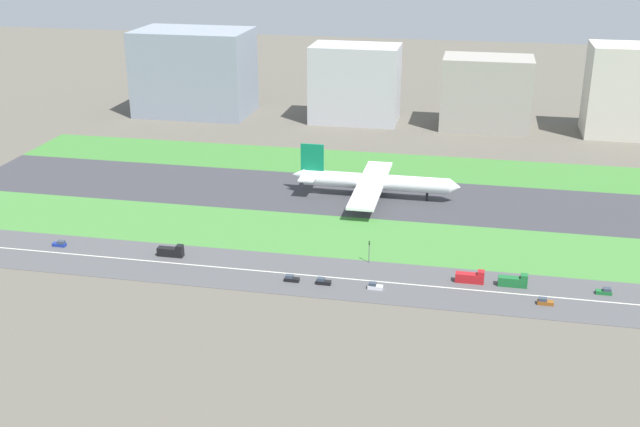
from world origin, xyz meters
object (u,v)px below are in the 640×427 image
object	(u,v)px
truck_1	(471,277)
car_1	(60,244)
airliner	(372,182)
car_2	(291,279)
office_tower	(486,93)
truck_2	(514,281)
traffic_light	(369,250)
terminal_building	(194,72)
car_4	(323,282)
fuel_tank_west	(361,88)
car_0	(545,302)
car_5	(375,286)
car_3	(605,291)
cargo_warehouse	(637,91)
truck_0	(171,251)
hangar_building	(355,84)

from	to	relation	value
truck_1	car_1	bearing A→B (deg)	180.00
airliner	car_2	world-z (taller)	airliner
car_1	office_tower	size ratio (longest dim) A/B	0.10
truck_2	office_tower	world-z (taller)	office_tower
traffic_light	terminal_building	distance (m)	212.22
terminal_building	car_1	bearing A→B (deg)	-84.13
terminal_building	truck_1	bearing A→B (deg)	-50.19
car_4	fuel_tank_west	world-z (taller)	fuel_tank_west
car_0	airliner	bearing A→B (deg)	-52.39
truck_2	car_4	size ratio (longest dim) A/B	1.91
terminal_building	office_tower	world-z (taller)	terminal_building
car_5	truck_1	xyz separation A→B (m)	(27.27, 10.00, 0.75)
car_3	terminal_building	bearing A→B (deg)	136.20
car_2	truck_1	bearing A→B (deg)	-169.17
terminal_building	airliner	bearing A→B (deg)	-45.41
car_3	terminal_building	distance (m)	263.81
car_1	car_0	distance (m)	154.09
airliner	traffic_light	bearing A→B (deg)	-82.65
car_5	truck_2	xyz separation A→B (m)	(39.71, 10.00, 0.75)
cargo_warehouse	fuel_tank_west	distance (m)	148.51
truck_1	terminal_building	xyz separation A→B (m)	(-151.70, 182.00, 20.68)
terminal_building	car_5	bearing A→B (deg)	-57.05
cargo_warehouse	traffic_light	bearing A→B (deg)	-120.98
airliner	truck_2	bearing A→B (deg)	-52.73
truck_0	car_1	bearing A→B (deg)	180.00
airliner	car_5	world-z (taller)	airliner
truck_1	car_3	bearing A→B (deg)	0.00
airliner	car_3	distance (m)	103.15
car_2	traffic_light	xyz separation A→B (m)	(20.72, 17.99, 3.37)
car_5	car_4	distance (m)	15.40
airliner	car_1	bearing A→B (deg)	-144.02
traffic_light	office_tower	bearing A→B (deg)	79.09
traffic_light	car_3	bearing A→B (deg)	-6.55
car_1	car_0	world-z (taller)	same
truck_0	car_3	bearing A→B (deg)	0.00
truck_1	truck_0	bearing A→B (deg)	180.00
terminal_building	cargo_warehouse	xyz separation A→B (m)	(224.61, 0.00, -0.43)
truck_0	terminal_building	size ratio (longest dim) A/B	0.14
car_3	car_2	xyz separation A→B (m)	(-90.35, -10.00, 0.00)
airliner	truck_0	bearing A→B (deg)	-128.85
truck_2	office_tower	xyz separation A→B (m)	(-10.45, 182.00, 16.24)
car_2	traffic_light	size ratio (longest dim) A/B	0.61
cargo_warehouse	fuel_tank_west	bearing A→B (deg)	162.28
car_3	car_4	xyz separation A→B (m)	(-80.74, -10.00, 0.00)
traffic_light	hangar_building	bearing A→B (deg)	100.73
traffic_light	fuel_tank_west	bearing A→B (deg)	99.43
car_5	truck_0	size ratio (longest dim) A/B	0.52
terminal_building	fuel_tank_west	distance (m)	96.15
car_5	hangar_building	size ratio (longest dim) A/B	0.10
truck_1	traffic_light	distance (m)	32.66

